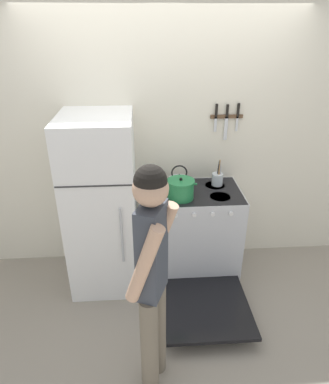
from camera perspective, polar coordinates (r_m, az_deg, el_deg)
ground_plane at (r=3.97m, az=0.01°, el=-10.01°), size 14.00×14.00×0.00m
wall_back at (r=3.39m, az=-0.02°, el=7.81°), size 10.00×0.06×2.55m
refrigerator at (r=3.23m, az=-10.37°, el=-2.16°), size 0.62×0.74×1.68m
stove_range at (r=3.46m, az=5.41°, el=-7.10°), size 0.82×1.35×0.92m
dutch_oven_pot at (r=3.08m, az=2.71°, el=0.49°), size 0.29×0.25×0.20m
tea_kettle at (r=3.31m, az=2.49°, el=1.90°), size 0.25×0.20×0.22m
utensil_jar at (r=3.37m, az=8.82°, el=2.21°), size 0.11×0.11×0.27m
person at (r=2.18m, az=-2.05°, el=-13.63°), size 0.36×0.41×1.70m
wall_knife_strip at (r=3.35m, az=10.33°, el=12.40°), size 0.31×0.03×0.35m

